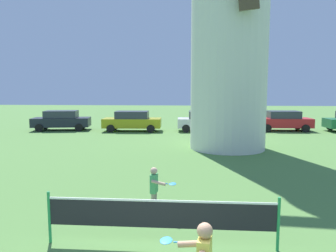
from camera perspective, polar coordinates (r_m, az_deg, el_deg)
name	(u,v)px	position (r m, az deg, el deg)	size (l,w,h in m)	color
windmill	(230,2)	(17.67, 11.43, 21.62)	(10.42, 4.75, 17.13)	silver
tennis_net	(161,215)	(6.48, -1.36, -16.05)	(4.72, 0.06, 1.10)	#238E4C
player_far	(155,187)	(8.10, -2.45, -11.28)	(0.70, 0.59, 1.22)	#9E937F
parked_car_black	(62,120)	(25.94, -19.09, 1.05)	(4.61, 2.46, 1.56)	#1E232D
parked_car_mustard	(132,121)	(24.10, -6.64, 0.97)	(4.52, 2.04, 1.56)	#999919
parked_car_silver	(203,121)	(24.05, 6.53, 0.95)	(3.99, 1.97, 1.56)	silver
parked_car_red	(283,121)	(25.78, 20.53, 0.95)	(4.22, 1.93, 1.56)	red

